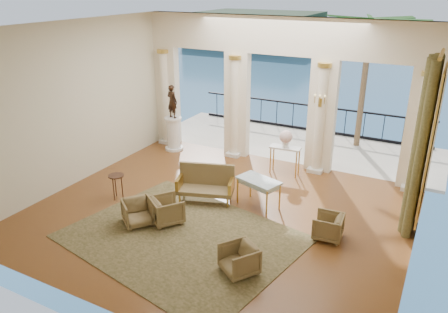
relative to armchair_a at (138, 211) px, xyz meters
The scene contains 23 objects.
floor 2.01m from the armchair_a, 43.27° to the left, with size 9.00×9.00×0.00m, color #4C2514.
room_walls 2.93m from the armchair_a, ahead, with size 9.00×9.00×9.00m.
arcade 5.83m from the armchair_a, 74.42° to the left, with size 9.00×0.56×4.50m.
terrace 7.31m from the armchair_a, 78.60° to the left, with size 10.00×3.60×0.10m, color #B7A896.
balustrade 8.88m from the armchair_a, 80.64° to the left, with size 9.00×0.06×1.03m.
palm_tree 9.45m from the armchair_a, 66.60° to the left, with size 2.00×2.00×4.50m.
headland 76.93m from the armchair_a, 111.81° to the left, with size 22.00×18.00×6.00m, color black.
sea 61.70m from the armchair_a, 88.65° to the left, with size 160.00×160.00×0.00m, color #2E608C.
curtain 6.62m from the armchair_a, 26.53° to the left, with size 0.33×1.40×4.09m.
window_frame 6.80m from the armchair_a, 25.81° to the left, with size 0.04×1.60×3.40m, color gold.
wall_sconce 5.94m from the armchair_a, 59.70° to the left, with size 0.30×0.11×0.33m.
rug 1.30m from the armchair_a, ahead, with size 4.91×3.82×0.02m, color #333618.
armchair_a is the anchor object (origin of this frame).
armchair_b 3.01m from the armchair_a, 10.89° to the right, with size 0.65×0.61×0.67m, color #48381B.
armchair_c 4.44m from the armchair_a, 19.87° to the left, with size 0.62×0.58×0.64m, color #48381B.
armchair_d 0.69m from the armchair_a, 35.00° to the left, with size 0.70×0.66×0.72m, color #48381B.
settee 2.01m from the armchair_a, 66.05° to the left, with size 1.59×1.06×0.98m.
game_table 3.08m from the armchair_a, 44.81° to the left, with size 1.23×0.91×0.76m.
pedestal 5.03m from the armchair_a, 114.17° to the left, with size 0.63×0.63×1.15m.
statue 5.20m from the armchair_a, 114.17° to the left, with size 0.41×0.27×1.11m, color black.
console_table 4.87m from the armchair_a, 65.13° to the left, with size 0.94×0.43×0.87m.
urn 4.93m from the armchair_a, 65.13° to the left, with size 0.38×0.38×0.51m.
side_table 1.57m from the armchair_a, 148.84° to the left, with size 0.42×0.42×0.68m.
Camera 1 is at (4.64, -8.47, 5.42)m, focal length 35.00 mm.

